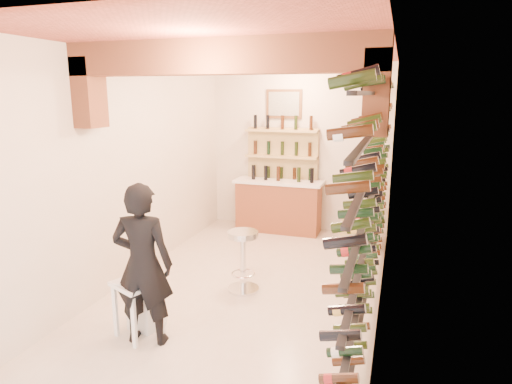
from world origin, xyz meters
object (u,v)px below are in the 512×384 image
Objects in this scene: back_counter at (279,204)px; person at (143,264)px; white_stool at (146,311)px; wine_rack at (368,186)px; crate_lower at (357,238)px; tasting_table at (137,291)px; chrome_barstool at (243,256)px.

back_counter is 0.96× the size of person.
person is at bearing -58.69° from white_stool.
crate_lower is at bearing 97.18° from wine_rack.
back_counter reaches higher than crate_lower.
wine_rack is 3.38m from back_counter.
tasting_table reaches higher than crate_lower.
wine_rack is at bearing -152.95° from person.
back_counter is (-1.83, 2.65, -1.02)m from wine_rack.
wine_rack is at bearing -55.34° from back_counter.
back_counter is at bearing -104.52° from person.
wine_rack reaches higher than chrome_barstool.
tasting_table is at bearing -116.24° from chrome_barstool.
back_counter is 4.27× the size of white_stool.
chrome_barstool is 2.63m from crate_lower.
crate_lower is at bearing -17.94° from back_counter.
tasting_table is 1.62m from chrome_barstool.
wine_rack reaches higher than white_stool.
chrome_barstool is at bearing -84.85° from back_counter.
wine_rack is at bearing -82.82° from crate_lower.
person is (-0.33, -4.29, 0.35)m from back_counter.
chrome_barstool is (-1.58, -0.11, -1.06)m from wine_rack.
person is (0.15, -0.25, 0.69)m from white_stool.
wine_rack is 14.32× the size of white_stool.
white_stool is (-2.31, -1.39, -1.35)m from wine_rack.
white_stool is at bearing -68.85° from person.
chrome_barstool is (0.58, 1.53, -0.40)m from person.
tasting_table is at bearing -38.93° from person.
back_counter is at bearing 162.06° from crate_lower.
wine_rack is 1.91m from chrome_barstool.
tasting_table is 0.44× the size of person.
crate_lower is at bearing -126.69° from person.
white_stool is at bearing 118.39° from tasting_table.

